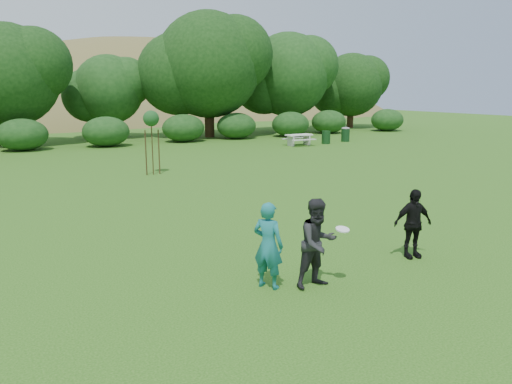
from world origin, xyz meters
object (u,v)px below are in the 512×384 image
Objects in this scene: trash_can_near at (326,137)px; trash_can_lidded at (345,134)px; picnic_table at (299,138)px; sapling at (151,120)px; player_teal at (268,245)px; player_grey at (318,243)px; player_black at (413,224)px.

trash_can_near is 2.20m from trash_can_lidded.
sapling is at bearing -152.82° from picnic_table.
picnic_table is (12.21, 6.27, -1.90)m from sapling.
player_teal is 0.97× the size of player_grey.
player_teal is 1.62× the size of trash_can_lidded.
player_teal is at bearing -99.13° from sapling.
player_black is 1.77× the size of trash_can_near.
trash_can_near is (16.71, 19.97, -0.40)m from player_teal.
player_teal is 26.04m from trash_can_near.
sapling reaches higher than trash_can_lidded.
trash_can_lidded is at bearing 6.73° from picnic_table.
player_teal is at bearing -125.86° from picnic_table.
player_teal is 27.83m from trash_can_lidded.
sapling is 18.09m from trash_can_lidded.
player_grey is 1.95× the size of trash_can_near.
sapling is 2.71× the size of trash_can_lidded.
player_grey is 0.98× the size of picnic_table.
player_grey reaches higher than trash_can_near.
player_black is (2.91, 0.33, -0.08)m from player_grey.
sapling is at bearing -156.54° from trash_can_near.
picnic_table is at bearing 75.84° from player_black.
player_grey is 1.67× the size of trash_can_lidded.
trash_can_lidded is at bearing -74.37° from player_teal.
trash_can_near is (12.95, 20.08, -0.35)m from player_black.
trash_can_near is (15.86, 20.40, -0.43)m from player_grey.
player_black is 13.96m from sapling.
player_black is 0.89× the size of picnic_table.
player_teal is 0.60× the size of sapling.
player_grey is at bearing -127.86° from trash_can_near.
player_black reaches higher than trash_can_near.
picnic_table is 1.71× the size of trash_can_lidded.
trash_can_lidded is (2.14, 0.50, 0.09)m from trash_can_near.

